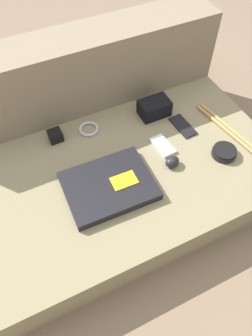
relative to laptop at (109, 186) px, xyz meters
name	(u,v)px	position (x,y,z in m)	size (l,w,h in m)	color
ground_plane	(126,194)	(0.09, 0.04, -0.17)	(8.00, 8.00, 0.00)	#7A6651
couch_seat	(126,183)	(0.09, 0.04, -0.09)	(1.19, 0.68, 0.16)	#847A5B
couch_backrest	(81,86)	(0.09, 0.48, 0.06)	(1.19, 0.20, 0.47)	#7F705B
laptop	(109,186)	(0.00, 0.00, 0.00)	(0.32, 0.25, 0.03)	black
computer_mouse	(172,162)	(0.26, -0.01, 0.00)	(0.06, 0.05, 0.04)	black
speaker_puck	(224,152)	(0.46, -0.05, 0.00)	(0.09, 0.09, 0.03)	black
phone_silver	(183,126)	(0.40, 0.15, -0.01)	(0.07, 0.13, 0.01)	black
phone_black	(163,146)	(0.27, 0.09, -0.01)	(0.07, 0.11, 0.01)	silver
camera_pouch	(154,108)	(0.33, 0.27, 0.02)	(0.13, 0.09, 0.07)	black
charger_brick	(55,136)	(-0.10, 0.31, 0.01)	(0.05, 0.05, 0.04)	black
cable_coil	(89,129)	(0.04, 0.30, -0.01)	(0.08, 0.08, 0.01)	#B2B2B7
drumstick_pair	(228,129)	(0.56, 0.05, -0.01)	(0.09, 0.35, 0.02)	tan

